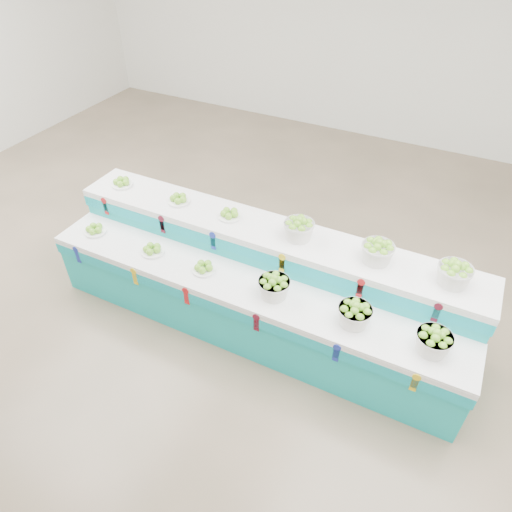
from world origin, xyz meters
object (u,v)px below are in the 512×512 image
basket_lower_left (274,286)px  plate_upper_mid (179,199)px  basket_upper_right (454,273)px  display_stand (256,283)px

basket_lower_left → plate_upper_mid: 1.49m
plate_upper_mid → basket_lower_left: bearing=-21.4°
basket_upper_right → plate_upper_mid: bearing=179.9°
plate_upper_mid → basket_upper_right: bearing=-0.1°
display_stand → basket_upper_right: size_ratio=14.62×
display_stand → basket_lower_left: (0.32, -0.27, 0.32)m
plate_upper_mid → basket_upper_right: (2.77, -0.01, 0.06)m
basket_lower_left → basket_upper_right: (1.41, 0.53, 0.30)m
plate_upper_mid → basket_upper_right: size_ratio=0.81×
display_stand → plate_upper_mid: (-1.05, 0.27, 0.56)m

